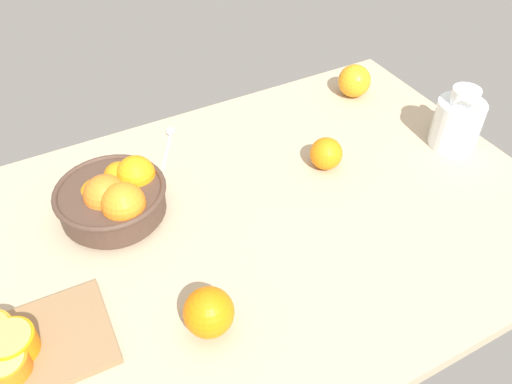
# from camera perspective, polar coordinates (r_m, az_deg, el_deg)

# --- Properties ---
(ground_plane) EXTENTS (1.24, 0.85, 0.03)m
(ground_plane) POSITION_cam_1_polar(r_m,az_deg,el_deg) (1.09, 0.04, -3.49)
(ground_plane) COLOR tan
(fruit_bowl) EXTENTS (0.22, 0.22, 0.11)m
(fruit_bowl) POSITION_cam_1_polar(r_m,az_deg,el_deg) (1.09, -15.24, -0.49)
(fruit_bowl) COLOR #473328
(fruit_bowl) RESTS_ON ground_plane
(juice_pitcher) EXTENTS (0.11, 0.14, 0.16)m
(juice_pitcher) POSITION_cam_1_polar(r_m,az_deg,el_deg) (1.32, 20.94, 7.03)
(juice_pitcher) COLOR white
(juice_pitcher) RESTS_ON ground_plane
(cutting_board) EXTENTS (0.25, 0.18, 0.01)m
(cutting_board) POSITION_cam_1_polar(r_m,az_deg,el_deg) (0.96, -23.10, -15.38)
(cutting_board) COLOR olive
(cutting_board) RESTS_ON ground_plane
(orange_half_0) EXTENTS (0.07, 0.07, 0.04)m
(orange_half_0) POSITION_cam_1_polar(r_m,az_deg,el_deg) (0.93, -25.58, -16.67)
(orange_half_0) COLOR orange
(orange_half_0) RESTS_ON cutting_board
(orange_half_1) EXTENTS (0.08, 0.08, 0.04)m
(orange_half_1) POSITION_cam_1_polar(r_m,az_deg,el_deg) (0.94, -25.16, -14.79)
(orange_half_1) COLOR orange
(orange_half_1) RESTS_ON cutting_board
(loose_orange_0) EXTENTS (0.09, 0.09, 0.09)m
(loose_orange_0) POSITION_cam_1_polar(r_m,az_deg,el_deg) (0.88, -5.19, -12.95)
(loose_orange_0) COLOR orange
(loose_orange_0) RESTS_ON ground_plane
(loose_orange_1) EXTENTS (0.07, 0.07, 0.07)m
(loose_orange_1) POSITION_cam_1_polar(r_m,az_deg,el_deg) (1.19, 7.68, 4.19)
(loose_orange_1) COLOR orange
(loose_orange_1) RESTS_ON ground_plane
(loose_orange_2) EXTENTS (0.09, 0.09, 0.09)m
(loose_orange_2) POSITION_cam_1_polar(r_m,az_deg,el_deg) (1.45, 10.71, 11.85)
(loose_orange_2) COLOR orange
(loose_orange_2) RESTS_ON ground_plane
(spoon) EXTENTS (0.09, 0.15, 0.01)m
(spoon) POSITION_cam_1_polar(r_m,az_deg,el_deg) (1.29, -9.55, 5.63)
(spoon) COLOR silver
(spoon) RESTS_ON ground_plane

